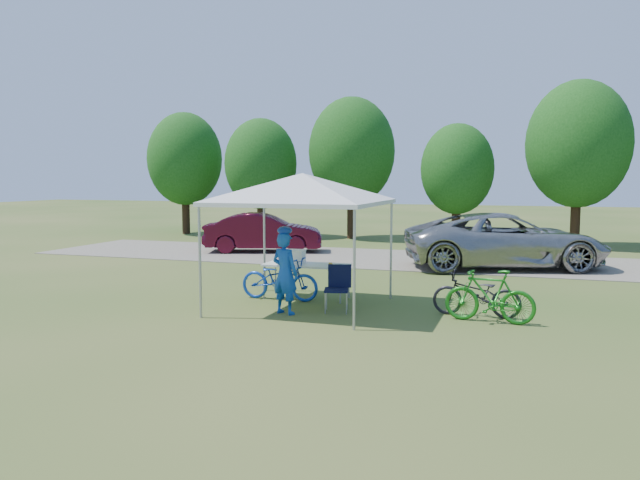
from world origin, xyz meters
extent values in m
plane|color=#2D5119|center=(0.00, 0.00, 0.00)|extent=(100.00, 100.00, 0.00)
cube|color=gray|center=(0.00, 8.00, 0.01)|extent=(24.00, 5.00, 0.02)
cylinder|color=#A5A5AA|center=(-1.50, -1.50, 1.05)|extent=(0.05, 0.05, 2.10)
cylinder|color=#A5A5AA|center=(1.50, -1.50, 1.05)|extent=(0.05, 0.05, 2.10)
cylinder|color=#A5A5AA|center=(-1.50, 1.50, 1.05)|extent=(0.05, 0.05, 2.10)
cylinder|color=#A5A5AA|center=(1.50, 1.50, 1.05)|extent=(0.05, 0.05, 2.10)
cube|color=silver|center=(0.00, 0.00, 2.14)|extent=(3.15, 3.15, 0.08)
pyramid|color=silver|center=(0.00, 0.00, 2.73)|extent=(4.53, 4.53, 0.55)
cylinder|color=#382314|center=(-11.00, 14.00, 0.94)|extent=(0.36, 0.36, 1.89)
ellipsoid|color=#144711|center=(-11.00, 14.00, 3.51)|extent=(3.46, 3.46, 4.32)
cylinder|color=#382314|center=(-7.00, 13.70, 0.88)|extent=(0.36, 0.36, 1.75)
ellipsoid|color=#144711|center=(-7.00, 13.70, 3.25)|extent=(3.20, 3.20, 4.00)
cylinder|color=#382314|center=(-3.00, 14.30, 1.01)|extent=(0.36, 0.36, 2.03)
ellipsoid|color=#144711|center=(-3.00, 14.30, 3.77)|extent=(3.71, 3.71, 4.64)
cylinder|color=#382314|center=(1.50, 14.10, 0.80)|extent=(0.36, 0.36, 1.61)
ellipsoid|color=#144711|center=(1.50, 14.10, 2.99)|extent=(2.94, 2.94, 3.68)
cylinder|color=#382314|center=(6.00, 13.80, 1.05)|extent=(0.36, 0.36, 2.10)
ellipsoid|color=#144711|center=(6.00, 13.80, 3.90)|extent=(3.84, 3.84, 4.80)
cube|color=white|center=(-0.26, 0.94, 0.74)|extent=(1.85, 0.77, 0.04)
cylinder|color=#A5A5AA|center=(-1.13, 0.61, 0.36)|extent=(0.04, 0.04, 0.72)
cylinder|color=#A5A5AA|center=(0.61, 0.61, 0.36)|extent=(0.04, 0.04, 0.72)
cylinder|color=#A5A5AA|center=(-1.13, 1.27, 0.36)|extent=(0.04, 0.04, 0.72)
cylinder|color=#A5A5AA|center=(0.61, 1.27, 0.36)|extent=(0.04, 0.04, 0.72)
cube|color=black|center=(0.77, -0.18, 0.43)|extent=(0.57, 0.57, 0.04)
cube|color=black|center=(0.77, 0.05, 0.68)|extent=(0.46, 0.16, 0.46)
cylinder|color=#A5A5AA|center=(0.57, -0.39, 0.21)|extent=(0.02, 0.02, 0.41)
cylinder|color=#A5A5AA|center=(0.98, -0.39, 0.21)|extent=(0.02, 0.02, 0.41)
cylinder|color=#A5A5AA|center=(0.57, 0.02, 0.21)|extent=(0.02, 0.02, 0.41)
cylinder|color=#A5A5AA|center=(0.98, 0.02, 0.21)|extent=(0.02, 0.02, 0.41)
cube|color=white|center=(-0.52, 0.94, 0.89)|extent=(0.41, 0.27, 0.27)
cube|color=white|center=(-0.52, 0.94, 1.05)|extent=(0.42, 0.29, 0.04)
cylinder|color=gold|center=(0.31, 0.89, 0.79)|extent=(0.08, 0.08, 0.06)
imported|color=#1447A5|center=(-0.12, -0.68, 0.80)|extent=(0.67, 0.54, 1.59)
imported|color=#133BA7|center=(-0.74, 0.58, 0.46)|extent=(1.78, 0.66, 0.93)
imported|color=#197219|center=(3.69, -0.17, 0.49)|extent=(1.67, 0.62, 0.98)
imported|color=black|center=(3.43, 0.24, 0.43)|extent=(1.68, 0.64, 0.87)
imported|color=#A6A5A2|center=(3.69, 7.05, 0.82)|extent=(6.30, 4.32, 1.60)
imported|color=#410A1A|center=(-4.60, 8.47, 0.70)|extent=(4.38, 2.67, 1.36)
camera|label=1|loc=(4.33, -11.76, 2.64)|focal=35.00mm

